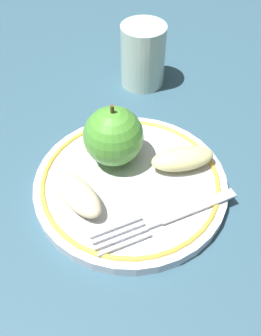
{
  "coord_description": "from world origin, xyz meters",
  "views": [
    {
      "loc": [
        -0.05,
        -0.27,
        0.37
      ],
      "look_at": [
        0.02,
        0.02,
        0.04
      ],
      "focal_mm": 40.0,
      "sensor_mm": 36.0,
      "label": 1
    }
  ],
  "objects_px": {
    "plate": "(130,183)",
    "drinking_glass": "(143,56)",
    "apple_red_whole": "(113,136)",
    "fork": "(172,216)",
    "apple_slice_back": "(77,194)",
    "apple_slice_front": "(183,158)"
  },
  "relations": [
    {
      "from": "apple_slice_front",
      "to": "apple_slice_back",
      "type": "xyz_separation_m",
      "value": [
        -0.14,
        -0.02,
        0.0
      ]
    },
    {
      "from": "plate",
      "to": "apple_slice_back",
      "type": "bearing_deg",
      "value": -164.81
    },
    {
      "from": "apple_red_whole",
      "to": "apple_slice_front",
      "type": "distance_m",
      "value": 0.09
    },
    {
      "from": "plate",
      "to": "apple_slice_front",
      "type": "relative_size",
      "value": 2.99
    },
    {
      "from": "plate",
      "to": "apple_slice_back",
      "type": "xyz_separation_m",
      "value": [
        -0.07,
        -0.02,
        0.02
      ]
    },
    {
      "from": "apple_red_whole",
      "to": "drinking_glass",
      "type": "xyz_separation_m",
      "value": [
        0.09,
        0.17,
        -0.01
      ]
    },
    {
      "from": "apple_red_whole",
      "to": "apple_slice_back",
      "type": "height_order",
      "value": "apple_red_whole"
    },
    {
      "from": "fork",
      "to": "apple_red_whole",
      "type": "bearing_deg",
      "value": -78.31
    },
    {
      "from": "apple_slice_front",
      "to": "apple_slice_back",
      "type": "relative_size",
      "value": 1.0
    },
    {
      "from": "apple_red_whole",
      "to": "fork",
      "type": "distance_m",
      "value": 0.12
    },
    {
      "from": "apple_slice_back",
      "to": "fork",
      "type": "xyz_separation_m",
      "value": [
        0.1,
        -0.05,
        -0.01
      ]
    },
    {
      "from": "fork",
      "to": "drinking_glass",
      "type": "height_order",
      "value": "drinking_glass"
    },
    {
      "from": "apple_slice_back",
      "to": "apple_slice_front",
      "type": "bearing_deg",
      "value": 74.57
    },
    {
      "from": "apple_red_whole",
      "to": "apple_slice_back",
      "type": "xyz_separation_m",
      "value": [
        -0.06,
        -0.06,
        -0.02
      ]
    },
    {
      "from": "apple_red_whole",
      "to": "apple_slice_front",
      "type": "bearing_deg",
      "value": -23.73
    },
    {
      "from": "apple_slice_front",
      "to": "drinking_glass",
      "type": "distance_m",
      "value": 0.21
    },
    {
      "from": "fork",
      "to": "apple_slice_front",
      "type": "bearing_deg",
      "value": -127.37
    },
    {
      "from": "plate",
      "to": "drinking_glass",
      "type": "bearing_deg",
      "value": 70.94
    },
    {
      "from": "plate",
      "to": "drinking_glass",
      "type": "relative_size",
      "value": 2.44
    },
    {
      "from": "apple_red_whole",
      "to": "fork",
      "type": "relative_size",
      "value": 0.47
    },
    {
      "from": "apple_red_whole",
      "to": "fork",
      "type": "xyz_separation_m",
      "value": [
        0.04,
        -0.11,
        -0.04
      ]
    },
    {
      "from": "fork",
      "to": "apple_slice_back",
      "type": "bearing_deg",
      "value": -35.77
    }
  ]
}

